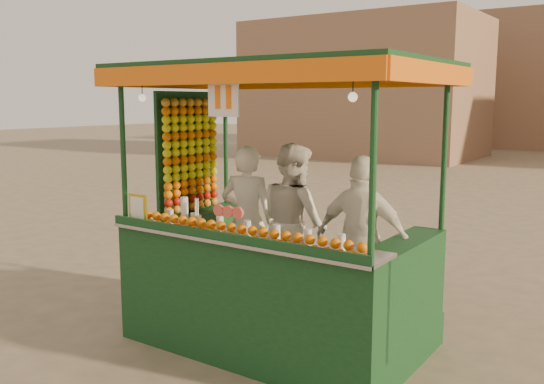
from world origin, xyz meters
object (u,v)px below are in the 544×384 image
Objects in this scene: vendor_middle at (294,223)px; vendor_right at (362,239)px; vendor_left at (247,220)px; juice_cart at (267,257)px.

vendor_middle is 1.05× the size of vendor_right.
vendor_middle reaches higher than vendor_right.
vendor_right is at bearing 160.68° from vendor_left.
vendor_right is (1.41, -0.04, -0.02)m from vendor_left.
juice_cart reaches higher than vendor_middle.
juice_cart is 0.97m from vendor_right.
juice_cart is 0.56m from vendor_middle.
juice_cart is 1.87× the size of vendor_left.
vendor_middle is at bearing -12.34° from vendor_right.
juice_cart is 0.73m from vendor_left.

